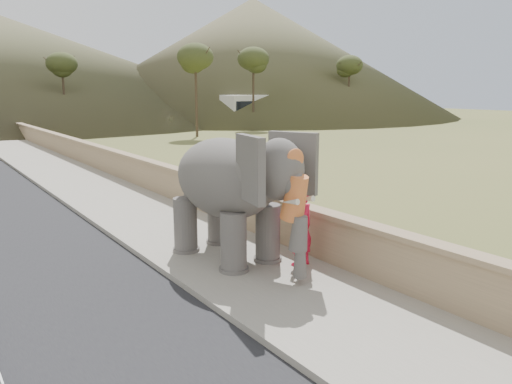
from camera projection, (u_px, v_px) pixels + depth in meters
ground at (253, 276)px, 10.15m from camera, size 160.00×160.00×0.00m
walkway at (97, 191)px, 18.15m from camera, size 3.00×120.00×0.15m
parapet at (139, 174)px, 18.98m from camera, size 0.30×120.00×1.10m
cow at (253, 161)px, 22.44m from camera, size 1.47×1.12×1.13m
distant_car at (235, 120)px, 48.12m from camera, size 4.55×2.96×1.44m
bus_white at (271, 110)px, 51.50m from camera, size 11.11×3.05×3.10m
bus_orange at (321, 109)px, 54.41m from camera, size 11.24×4.03×3.10m
hill_right at (253, 58)px, 70.43m from camera, size 56.00×56.00×16.00m
elephant_and_man at (226, 195)px, 10.68m from camera, size 2.41×3.96×2.72m
trees at (34, 86)px, 33.01m from camera, size 48.22×41.96×9.08m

